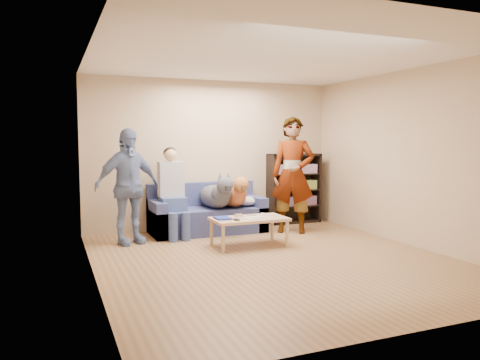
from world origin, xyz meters
name	(u,v)px	position (x,y,z in m)	size (l,w,h in m)	color
ground	(275,260)	(0.00, 0.00, 0.00)	(5.00, 5.00, 0.00)	olive
ceiling	(276,57)	(0.00, 0.00, 2.60)	(5.00, 5.00, 0.00)	white
wall_back	(212,154)	(0.00, 2.50, 1.30)	(4.50, 4.50, 0.00)	tan
wall_front	(416,174)	(0.00, -2.50, 1.30)	(4.50, 4.50, 0.00)	tan
wall_left	(92,164)	(-2.25, 0.00, 1.30)	(5.00, 5.00, 0.00)	tan
wall_right	(413,158)	(2.25, 0.00, 1.30)	(5.00, 5.00, 0.00)	tan
blanket	(246,201)	(0.44, 1.98, 0.51)	(0.45, 0.38, 0.16)	#A3A3A7
person_standing_right	(293,175)	(1.08, 1.51, 0.97)	(0.71, 0.47, 1.94)	gray
person_standing_left	(128,186)	(-1.62, 1.68, 0.87)	(1.02, 0.42, 1.74)	#7C91C6
held_controller	(288,165)	(0.88, 1.31, 1.15)	(0.04, 0.13, 0.03)	silver
notebook_blue	(222,218)	(-0.39, 0.91, 0.43)	(0.20, 0.26, 0.03)	#1B2D97
papers	(255,218)	(0.06, 0.76, 0.43)	(0.26, 0.20, 0.01)	white
magazine	(256,217)	(0.09, 0.78, 0.44)	(0.22, 0.17, 0.01)	#ABA989
camera_silver	(239,215)	(-0.11, 0.98, 0.45)	(0.11, 0.06, 0.05)	#AAAAAE
controller_a	(264,215)	(0.29, 0.96, 0.43)	(0.04, 0.13, 0.03)	white
controller_b	(271,215)	(0.37, 0.88, 0.43)	(0.09, 0.06, 0.03)	white
headphone_cup_a	(262,216)	(0.21, 0.84, 0.43)	(0.07, 0.07, 0.02)	silver
headphone_cup_b	(260,216)	(0.21, 0.92, 0.43)	(0.07, 0.07, 0.02)	silver
pen_orange	(252,219)	(-0.01, 0.70, 0.42)	(0.01, 0.01, 0.14)	orange
pen_black	(252,215)	(0.13, 1.04, 0.42)	(0.01, 0.01, 0.14)	black
wallet	(236,220)	(-0.24, 0.74, 0.43)	(0.07, 0.12, 0.01)	black
sofa	(206,215)	(-0.25, 2.10, 0.28)	(1.90, 0.85, 0.82)	#515B93
person_seated	(172,189)	(-0.87, 1.97, 0.77)	(0.40, 0.73, 1.47)	#415090
dog_gray	(217,195)	(-0.13, 1.90, 0.65)	(0.44, 1.26, 0.63)	#4B4D56
dog_tan	(233,194)	(0.17, 1.95, 0.64)	(0.42, 1.17, 0.61)	#BA6938
coffee_table	(249,221)	(0.01, 0.86, 0.37)	(1.10, 0.60, 0.42)	#D7A784
bookshelf	(294,187)	(1.55, 2.33, 0.68)	(1.00, 0.34, 1.30)	black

